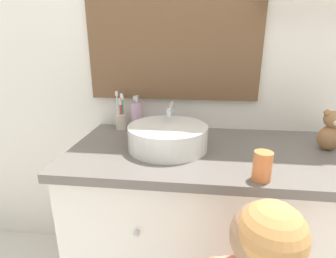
# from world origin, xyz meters

# --- Properties ---
(wall_back) EXTENTS (3.20, 0.18, 2.50)m
(wall_back) POSITION_xyz_m (0.02, 0.62, 1.30)
(wall_back) COLOR silver
(wall_back) RESTS_ON ground_plane
(vanity_counter) EXTENTS (1.22, 0.60, 0.79)m
(vanity_counter) POSITION_xyz_m (0.00, 0.30, 0.39)
(vanity_counter) COLOR silver
(vanity_counter) RESTS_ON ground_plane
(sink_basin) EXTENTS (0.34, 0.39, 0.16)m
(sink_basin) POSITION_xyz_m (-0.19, 0.30, 0.84)
(sink_basin) COLOR white
(sink_basin) RESTS_ON vanity_counter
(toothbrush_holder) EXTENTS (0.06, 0.06, 0.20)m
(toothbrush_holder) POSITION_xyz_m (-0.47, 0.54, 0.84)
(toothbrush_holder) COLOR beige
(toothbrush_holder) RESTS_ON vanity_counter
(soap_dispenser) EXTENTS (0.06, 0.06, 0.18)m
(soap_dispenser) POSITION_xyz_m (-0.38, 0.53, 0.86)
(soap_dispenser) COLOR #CCA3BC
(soap_dispenser) RESTS_ON vanity_counter
(teddy_bear) EXTENTS (0.09, 0.08, 0.17)m
(teddy_bear) POSITION_xyz_m (0.48, 0.36, 0.87)
(teddy_bear) COLOR #9E7047
(teddy_bear) RESTS_ON vanity_counter
(drinking_cup) EXTENTS (0.06, 0.06, 0.10)m
(drinking_cup) POSITION_xyz_m (0.14, 0.06, 0.83)
(drinking_cup) COLOR orange
(drinking_cup) RESTS_ON vanity_counter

